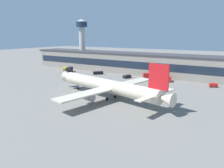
{
  "coord_description": "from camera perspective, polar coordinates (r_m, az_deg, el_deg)",
  "views": [
    {
      "loc": [
        58.82,
        -72.95,
        24.74
      ],
      "look_at": [
        13.46,
        0.43,
        5.0
      ],
      "focal_mm": 34.38,
      "sensor_mm": 36.0,
      "label": 1
    }
  ],
  "objects": [
    {
      "name": "terminal_building",
      "position": [
        142.2,
        7.05,
        5.5
      ],
      "size": [
        168.25,
        18.8,
        13.35
      ],
      "color": "gray",
      "rests_on": "ground_plane"
    },
    {
      "name": "follow_me_car",
      "position": [
        159.01,
        -12.5,
        4.03
      ],
      "size": [
        4.21,
        4.63,
        1.85
      ],
      "color": "yellow",
      "rests_on": "ground_plane"
    },
    {
      "name": "traffic_cone_0",
      "position": [
        68.56,
        10.6,
        -8.19
      ],
      "size": [
        0.54,
        0.54,
        0.67
      ],
      "primitive_type": "cone",
      "color": "#F2590C",
      "rests_on": "ground_plane"
    },
    {
      "name": "traffic_cone_1",
      "position": [
        87.73,
        -11.86,
        -3.57
      ],
      "size": [
        0.47,
        0.47,
        0.59
      ],
      "primitive_type": "cone",
      "color": "#F2590C",
      "rests_on": "ground_plane"
    },
    {
      "name": "baggage_tug",
      "position": [
        115.02,
        25.32,
        -0.24
      ],
      "size": [
        4.11,
        3.31,
        1.85
      ],
      "color": "red",
      "rests_on": "ground_plane"
    },
    {
      "name": "stair_truck",
      "position": [
        124.51,
        9.68,
        2.17
      ],
      "size": [
        6.17,
        5.64,
        3.55
      ],
      "color": "red",
      "rests_on": "ground_plane"
    },
    {
      "name": "belt_loader",
      "position": [
        138.22,
        -3.75,
        3.03
      ],
      "size": [
        5.86,
        6.01,
        1.95
      ],
      "color": "black",
      "rests_on": "ground_plane"
    },
    {
      "name": "crew_van",
      "position": [
        120.8,
        14.98,
        1.33
      ],
      "size": [
        3.38,
        5.58,
        2.55
      ],
      "color": "red",
      "rests_on": "ground_plane"
    },
    {
      "name": "airliner",
      "position": [
        84.55,
        -0.97,
        -0.54
      ],
      "size": [
        56.9,
        49.12,
        15.92
      ],
      "color": "beige",
      "rests_on": "ground_plane"
    },
    {
      "name": "ground_plane",
      "position": [
        96.92,
        -6.92,
        -2.0
      ],
      "size": [
        600.0,
        600.0,
        0.0
      ],
      "primitive_type": "plane",
      "color": "slate"
    },
    {
      "name": "fuel_truck",
      "position": [
        149.01,
        -11.24,
        3.82
      ],
      "size": [
        6.26,
        8.77,
        3.35
      ],
      "color": "black",
      "rests_on": "ground_plane"
    },
    {
      "name": "control_tower",
      "position": [
        171.05,
        -7.99,
        12.05
      ],
      "size": [
        8.5,
        8.5,
        36.69
      ],
      "color": "#B7B7B2",
      "rests_on": "ground_plane"
    },
    {
      "name": "pushback_tractor",
      "position": [
        126.6,
        4.04,
        2.07
      ],
      "size": [
        3.95,
        5.37,
        1.75
      ],
      "color": "black",
      "rests_on": "ground_plane"
    }
  ]
}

